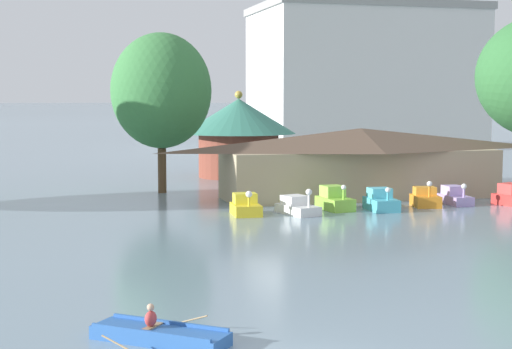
{
  "coord_description": "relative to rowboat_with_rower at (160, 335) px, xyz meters",
  "views": [
    {
      "loc": [
        -6.48,
        -18.93,
        7.13
      ],
      "look_at": [
        3.56,
        18.33,
        3.38
      ],
      "focal_mm": 55.96,
      "sensor_mm": 36.0,
      "label": 1
    }
  ],
  "objects": [
    {
      "name": "background_building_block",
      "position": [
        40.41,
        81.4,
        9.64
      ],
      "size": [
        29.73,
        19.03,
        19.7
      ],
      "color": "silver",
      "rests_on": "ground"
    },
    {
      "name": "green_roof_pavilion",
      "position": [
        13.88,
        46.65,
        3.88
      ],
      "size": [
        10.21,
        10.21,
        7.7
      ],
      "color": "brown",
      "rests_on": "ground"
    },
    {
      "name": "pedal_boat_lavender",
      "position": [
        23.46,
        25.06,
        0.26
      ],
      "size": [
        1.4,
        2.92,
        1.5
      ],
      "rotation": [
        0.0,
        0.0,
        -1.6
      ],
      "color": "#B299D8",
      "rests_on": "ground"
    },
    {
      "name": "pedal_boat_orange",
      "position": [
        20.97,
        24.39,
        0.3
      ],
      "size": [
        2.04,
        2.49,
        1.77
      ],
      "rotation": [
        0.0,
        0.0,
        -1.78
      ],
      "color": "orange",
      "rests_on": "ground"
    },
    {
      "name": "pedal_boat_yellow",
      "position": [
        8.7,
        23.87,
        0.3
      ],
      "size": [
        1.78,
        2.62,
        1.59
      ],
      "rotation": [
        0.0,
        0.0,
        -1.64
      ],
      "color": "yellow",
      "rests_on": "ground"
    },
    {
      "name": "rowboat_with_rower",
      "position": [
        0.0,
        0.0,
        0.0
      ],
      "size": [
        3.98,
        3.58,
        1.24
      ],
      "rotation": [
        0.0,
        0.0,
        5.6
      ],
      "color": "#2D60AD",
      "rests_on": "ground"
    },
    {
      "name": "pedal_boat_cyan",
      "position": [
        17.46,
        23.59,
        0.33
      ],
      "size": [
        1.73,
        2.88,
        1.58
      ],
      "rotation": [
        0.0,
        0.0,
        -1.63
      ],
      "color": "#4CB7CC",
      "rests_on": "ground"
    },
    {
      "name": "shoreline_tree_mid",
      "position": [
        5.46,
        36.42,
        7.37
      ],
      "size": [
        7.45,
        7.45,
        11.88
      ],
      "color": "brown",
      "rests_on": "ground"
    },
    {
      "name": "boathouse",
      "position": [
        18.62,
        29.83,
        2.36
      ],
      "size": [
        20.98,
        6.25,
        4.94
      ],
      "color": "tan",
      "rests_on": "ground"
    },
    {
      "name": "pedal_boat_lime",
      "position": [
        14.7,
        24.56,
        0.37
      ],
      "size": [
        1.83,
        2.97,
        1.72
      ],
      "rotation": [
        0.0,
        0.0,
        -1.45
      ],
      "color": "#8CCC3F",
      "rests_on": "ground"
    },
    {
      "name": "pedal_boat_white",
      "position": [
        11.84,
        23.41,
        0.22
      ],
      "size": [
        2.27,
        3.28,
        1.68
      ],
      "rotation": [
        0.0,
        0.0,
        -1.31
      ],
      "color": "white",
      "rests_on": "ground"
    }
  ]
}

